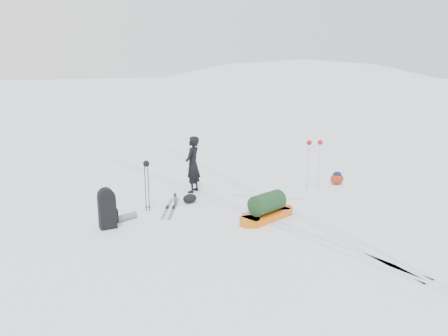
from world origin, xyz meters
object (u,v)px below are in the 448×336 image
Objects in this scene: skier at (193,165)px; expedition_rucksack at (110,209)px; ski_poles_black at (146,170)px; pulk_sled at (267,209)px.

expedition_rucksack is at bearing -10.85° from skier.
ski_poles_black is at bearing 32.91° from expedition_rucksack.
skier reaches higher than pulk_sled.
skier is 0.93× the size of pulk_sled.
expedition_rucksack is at bearing -169.17° from ski_poles_black.
skier is 1.63× the size of expedition_rucksack.
skier is at bearing 85.70° from pulk_sled.
pulk_sled is 1.74× the size of expedition_rucksack.
pulk_sled is 3.05m from ski_poles_black.
ski_poles_black is at bearing -11.66° from skier.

